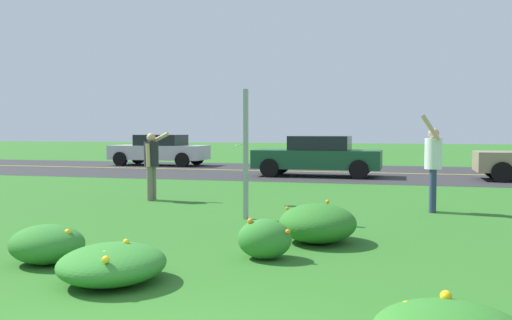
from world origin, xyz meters
TOP-DOWN VIEW (x-y plane):
  - ground_plane at (0.00, 9.44)m, footprint 120.00×120.00m
  - highway_strip at (0.00, 18.87)m, footprint 120.00×9.35m
  - highway_center_stripe at (0.00, 18.87)m, footprint 120.00×0.16m
  - daylily_clump_mid_right at (-2.31, 2.89)m, footprint 0.93×0.84m
  - daylily_clump_mid_left at (0.71, 5.07)m, footprint 1.14×1.24m
  - daylily_clump_mid_center at (0.21, 3.85)m, footprint 0.70×0.61m
  - daylily_clump_front_left at (-1.09, 2.32)m, footprint 1.14×1.25m
  - sign_post_near_path at (-0.91, 6.85)m, footprint 0.07×0.10m
  - person_thrower_dark_shirt at (-3.83, 8.91)m, footprint 0.54×0.49m
  - person_catcher_white_shirt at (2.47, 8.66)m, footprint 0.43×0.49m
  - frisbee_white at (-1.65, 8.95)m, footprint 0.25×0.25m
  - car_dark_green_center_right at (-1.11, 16.77)m, footprint 4.50×2.00m
  - car_silver_rightmost at (-9.28, 20.98)m, footprint 4.50×2.00m

SIDE VIEW (x-z plane):
  - ground_plane at x=0.00m, z-range 0.00..0.00m
  - highway_strip at x=0.00m, z-range 0.00..0.01m
  - highway_center_stripe at x=0.00m, z-range 0.01..0.01m
  - daylily_clump_front_left at x=-1.09m, z-range -0.02..0.44m
  - daylily_clump_mid_right at x=-2.31m, z-range 0.00..0.48m
  - daylily_clump_mid_center at x=0.21m, z-range -0.01..0.52m
  - daylily_clump_mid_left at x=0.71m, z-range -0.02..0.59m
  - car_dark_green_center_right at x=-1.11m, z-range 0.01..1.46m
  - car_silver_rightmost at x=-9.28m, z-range 0.01..1.46m
  - person_thrower_dark_shirt at x=-3.83m, z-range 0.14..1.75m
  - person_catcher_white_shirt at x=2.47m, z-range 0.04..2.01m
  - sign_post_near_path at x=-0.91m, z-range 0.00..2.41m
  - frisbee_white at x=-1.65m, z-range 1.29..1.36m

